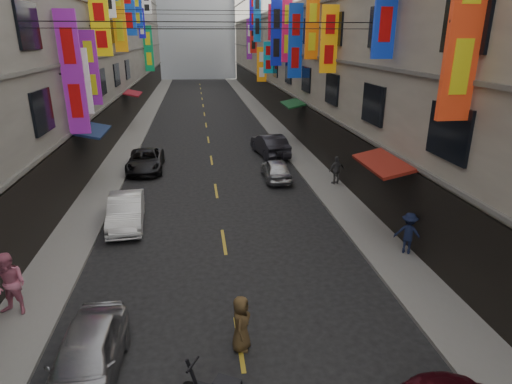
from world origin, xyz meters
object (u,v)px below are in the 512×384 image
object	(u,v)px
pedestrian_crossing	(241,323)
car_right_mid	(276,169)
scooter_far_right	(280,159)
car_left_near	(87,358)
car_left_far	(146,161)
pedestrian_rnear	(409,233)
car_right_far	(270,145)
car_left_mid	(126,211)
pedestrian_rfar	(336,170)
pedestrian_lfar	(10,285)

from	to	relation	value
pedestrian_crossing	car_right_mid	bearing A→B (deg)	2.21
scooter_far_right	car_right_mid	bearing A→B (deg)	71.21
car_left_near	car_right_mid	xyz separation A→B (m)	(7.09, 14.25, -0.04)
car_left_far	pedestrian_rnear	size ratio (longest dim) A/B	2.83
car_right_far	scooter_far_right	bearing A→B (deg)	85.52
car_left_mid	pedestrian_rfar	size ratio (longest dim) A/B	2.58
car_right_mid	scooter_far_right	bearing A→B (deg)	-104.57
car_left_mid	car_left_far	xyz separation A→B (m)	(0.00, 8.09, -0.04)
pedestrian_rnear	car_right_far	bearing A→B (deg)	-46.68
pedestrian_rfar	pedestrian_crossing	bearing A→B (deg)	47.87
pedestrian_rfar	pedestrian_rnear	bearing A→B (deg)	76.75
scooter_far_right	pedestrian_lfar	world-z (taller)	pedestrian_lfar
car_left_mid	pedestrian_rfar	distance (m)	11.13
scooter_far_right	car_left_mid	xyz separation A→B (m)	(-8.18, -7.82, 0.21)
car_left_near	pedestrian_crossing	size ratio (longest dim) A/B	2.49
scooter_far_right	car_right_far	world-z (taller)	car_right_far
pedestrian_rnear	pedestrian_crossing	bearing A→B (deg)	65.63
car_right_mid	car_left_mid	bearing A→B (deg)	36.03
car_right_mid	pedestrian_crossing	bearing A→B (deg)	76.68
car_left_far	pedestrian_lfar	world-z (taller)	pedestrian_lfar
car_left_near	car_left_mid	distance (m)	8.99
car_right_mid	pedestrian_rfar	size ratio (longest dim) A/B	2.29
pedestrian_lfar	pedestrian_crossing	bearing A→B (deg)	-3.08
scooter_far_right	pedestrian_rnear	xyz separation A→B (m)	(2.42, -12.04, 0.46)
scooter_far_right	car_left_far	world-z (taller)	car_left_far
car_left_mid	pedestrian_rnear	bearing A→B (deg)	-26.14
car_right_far	pedestrian_rnear	size ratio (longest dim) A/B	2.84
scooter_far_right	pedestrian_crossing	distance (m)	16.71
car_left_near	pedestrian_rfar	size ratio (longest dim) A/B	2.46
car_right_mid	pedestrian_rnear	bearing A→B (deg)	109.04
scooter_far_right	pedestrian_lfar	size ratio (longest dim) A/B	0.95
car_left_far	car_right_far	size ratio (longest dim) A/B	1.00
car_right_far	pedestrian_crossing	size ratio (longest dim) A/B	2.93
car_left_mid	pedestrian_lfar	size ratio (longest dim) A/B	2.09
scooter_far_right	pedestrian_rfar	distance (m)	4.70
scooter_far_right	car_right_mid	world-z (taller)	car_right_mid
car_right_mid	pedestrian_crossing	distance (m)	14.07
car_right_mid	pedestrian_rfar	world-z (taller)	pedestrian_rfar
car_left_mid	pedestrian_crossing	distance (m)	9.29
scooter_far_right	pedestrian_crossing	world-z (taller)	pedestrian_crossing
pedestrian_lfar	pedestrian_rfar	xyz separation A→B (m)	(12.72, 9.90, -0.18)
pedestrian_rnear	car_left_far	bearing A→B (deg)	-15.94
scooter_far_right	pedestrian_rnear	bearing A→B (deg)	97.97
car_right_far	pedestrian_lfar	size ratio (longest dim) A/B	2.35
car_right_far	car_left_far	bearing A→B (deg)	8.81
car_left_far	car_right_mid	world-z (taller)	car_left_far
car_right_mid	pedestrian_rnear	size ratio (longest dim) A/B	2.25
car_right_mid	pedestrian_lfar	size ratio (longest dim) A/B	1.86
car_right_far	pedestrian_crossing	distance (m)	19.32
car_left_near	pedestrian_lfar	bearing A→B (deg)	134.27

